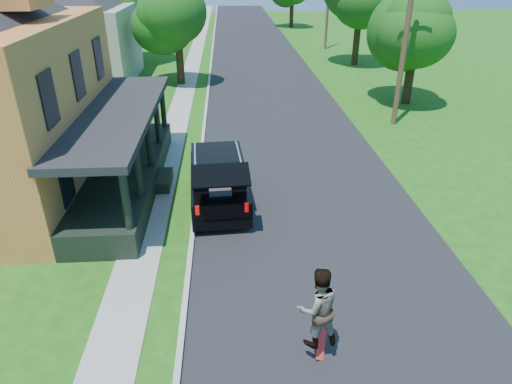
{
  "coord_description": "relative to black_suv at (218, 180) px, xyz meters",
  "views": [
    {
      "loc": [
        -2.8,
        -10.38,
        8.09
      ],
      "look_at": [
        -1.93,
        3.0,
        1.14
      ],
      "focal_mm": 32.0,
      "sensor_mm": 36.0,
      "label": 1
    }
  ],
  "objects": [
    {
      "name": "neighbor_house_far",
      "position": [
        -10.3,
        35.52,
        3.29
      ],
      "size": [
        12.78,
        12.78,
        8.3
      ],
      "color": "#B8B6A3",
      "rests_on": "ground"
    },
    {
      "name": "skateboard",
      "position": [
        2.38,
        -7.33,
        -0.65
      ],
      "size": [
        0.36,
        0.68,
        0.59
      ],
      "rotation": [
        0.0,
        0.0,
        0.2
      ],
      "color": "red",
      "rests_on": "ground"
    },
    {
      "name": "street",
      "position": [
        3.2,
        15.52,
        -0.9
      ],
      "size": [
        8.0,
        120.0,
        0.02
      ],
      "primitive_type": "cube",
      "color": "black",
      "rests_on": "ground"
    },
    {
      "name": "tree_left_mid",
      "position": [
        -2.85,
        17.87,
        3.76
      ],
      "size": [
        6.35,
        6.07,
        7.32
      ],
      "rotation": [
        0.0,
        0.0,
        0.35
      ],
      "color": "black",
      "rests_on": "ground"
    },
    {
      "name": "curb",
      "position": [
        -0.85,
        15.52,
        -0.9
      ],
      "size": [
        0.15,
        120.0,
        0.12
      ],
      "primitive_type": "cube",
      "color": "#A7A7A2",
      "rests_on": "ground"
    },
    {
      "name": "front_walk",
      "position": [
        -6.3,
        1.52,
        -0.9
      ],
      "size": [
        6.5,
        1.2,
        0.03
      ],
      "primitive_type": "cube",
      "color": "gray",
      "rests_on": "ground"
    },
    {
      "name": "utility_pole_near",
      "position": [
        9.38,
        8.29,
        4.16
      ],
      "size": [
        1.68,
        0.57,
        9.83
      ],
      "rotation": [
        0.0,
        0.0,
        -0.26
      ],
      "color": "#503925",
      "rests_on": "ground"
    },
    {
      "name": "neighbor_house_mid",
      "position": [
        -10.3,
        19.52,
        3.29
      ],
      "size": [
        12.78,
        12.78,
        8.3
      ],
      "color": "#B8B6A3",
      "rests_on": "ground"
    },
    {
      "name": "skateboarder",
      "position": [
        2.2,
        -7.48,
        0.53
      ],
      "size": [
        1.07,
        0.91,
        1.94
      ],
      "rotation": [
        0.0,
        0.0,
        3.34
      ],
      "color": "black",
      "rests_on": "ground"
    },
    {
      "name": "utility_pole_far",
      "position": [
        10.2,
        30.99,
        3.26
      ],
      "size": [
        1.58,
        0.26,
        8.05
      ],
      "rotation": [
        0.0,
        0.0,
        0.02
      ],
      "color": "#503925",
      "rests_on": "ground"
    },
    {
      "name": "tree_right_near",
      "position": [
        11.39,
        12.12,
        3.7
      ],
      "size": [
        5.8,
        5.44,
        7.02
      ],
      "rotation": [
        0.0,
        0.0,
        0.33
      ],
      "color": "black",
      "rests_on": "ground"
    },
    {
      "name": "black_suv",
      "position": [
        0.0,
        0.0,
        0.0
      ],
      "size": [
        2.23,
        5.17,
        2.36
      ],
      "rotation": [
        0.0,
        0.0,
        0.06
      ],
      "color": "black",
      "rests_on": "ground"
    },
    {
      "name": "ground",
      "position": [
        3.2,
        -4.48,
        -0.9
      ],
      "size": [
        140.0,
        140.0,
        0.0
      ],
      "primitive_type": "plane",
      "color": "#135410",
      "rests_on": "ground"
    },
    {
      "name": "sidewalk",
      "position": [
        -2.4,
        15.52,
        -0.9
      ],
      "size": [
        1.3,
        120.0,
        0.03
      ],
      "primitive_type": "cube",
      "color": "gray",
      "rests_on": "ground"
    }
  ]
}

